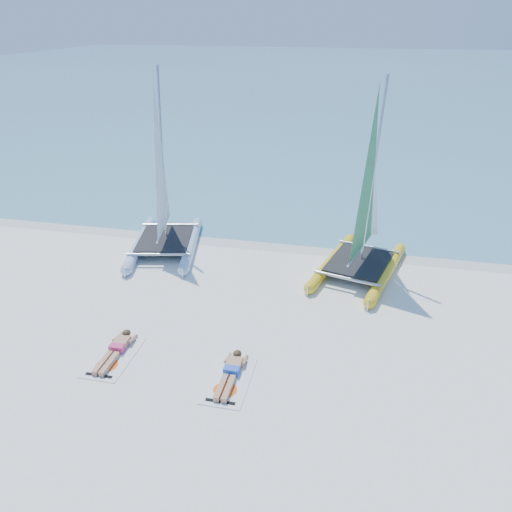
{
  "coord_description": "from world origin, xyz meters",
  "views": [
    {
      "loc": [
        2.85,
        -11.52,
        7.95
      ],
      "look_at": [
        0.06,
        1.2,
        1.55
      ],
      "focal_mm": 35.0,
      "sensor_mm": 36.0,
      "label": 1
    }
  ],
  "objects_px": {
    "towel_a": "(113,357)",
    "sunbather_b": "(231,372)",
    "catamaran_yellow": "(367,211)",
    "towel_b": "(229,380)",
    "sunbather_a": "(116,349)",
    "catamaran_blue": "(162,198)"
  },
  "relations": [
    {
      "from": "towel_a",
      "to": "catamaran_yellow",
      "type": "bearing_deg",
      "value": 47.17
    },
    {
      "from": "catamaran_yellow",
      "to": "sunbather_a",
      "type": "height_order",
      "value": "catamaran_yellow"
    },
    {
      "from": "catamaran_yellow",
      "to": "towel_a",
      "type": "bearing_deg",
      "value": -118.52
    },
    {
      "from": "catamaran_yellow",
      "to": "towel_b",
      "type": "height_order",
      "value": "catamaran_yellow"
    },
    {
      "from": "catamaran_yellow",
      "to": "sunbather_b",
      "type": "distance_m",
      "value": 7.47
    },
    {
      "from": "sunbather_b",
      "to": "catamaran_blue",
      "type": "bearing_deg",
      "value": 123.03
    },
    {
      "from": "catamaran_blue",
      "to": "sunbather_b",
      "type": "distance_m",
      "value": 8.07
    },
    {
      "from": "catamaran_yellow",
      "to": "sunbather_b",
      "type": "height_order",
      "value": "catamaran_yellow"
    },
    {
      "from": "towel_b",
      "to": "catamaran_yellow",
      "type": "bearing_deg",
      "value": 66.58
    },
    {
      "from": "catamaran_yellow",
      "to": "sunbather_a",
      "type": "relative_size",
      "value": 3.74
    },
    {
      "from": "sunbather_a",
      "to": "sunbather_b",
      "type": "xyz_separation_m",
      "value": [
        3.13,
        -0.24,
        0.0
      ]
    },
    {
      "from": "catamaran_yellow",
      "to": "sunbather_b",
      "type": "bearing_deg",
      "value": -99.71
    },
    {
      "from": "catamaran_blue",
      "to": "towel_a",
      "type": "relative_size",
      "value": 3.54
    },
    {
      "from": "towel_b",
      "to": "towel_a",
      "type": "bearing_deg",
      "value": 175.66
    },
    {
      "from": "catamaran_blue",
      "to": "towel_a",
      "type": "distance_m",
      "value": 6.92
    },
    {
      "from": "towel_a",
      "to": "sunbather_b",
      "type": "xyz_separation_m",
      "value": [
        3.13,
        -0.05,
        0.11
      ]
    },
    {
      "from": "catamaran_blue",
      "to": "towel_b",
      "type": "bearing_deg",
      "value": -69.83
    },
    {
      "from": "sunbather_a",
      "to": "towel_b",
      "type": "height_order",
      "value": "sunbather_a"
    },
    {
      "from": "catamaran_yellow",
      "to": "towel_b",
      "type": "distance_m",
      "value": 7.66
    },
    {
      "from": "catamaran_blue",
      "to": "catamaran_yellow",
      "type": "height_order",
      "value": "catamaran_blue"
    },
    {
      "from": "towel_a",
      "to": "towel_b",
      "type": "height_order",
      "value": "same"
    },
    {
      "from": "towel_a",
      "to": "catamaran_blue",
      "type": "bearing_deg",
      "value": 99.99
    }
  ]
}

